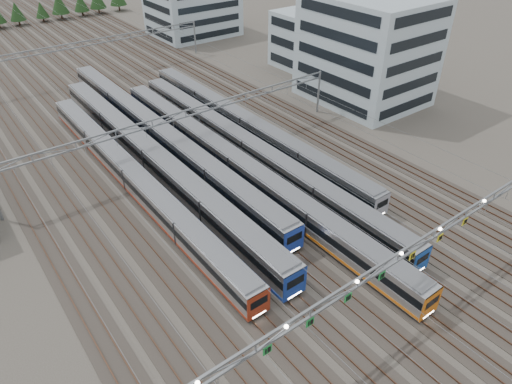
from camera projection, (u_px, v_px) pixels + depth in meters
ground at (386, 310)px, 46.93m from camera, size 400.00×400.00×0.00m
track_bed at (66, 53)px, 112.06m from camera, size 54.00×260.00×5.42m
train_a at (133, 178)px, 63.94m from camera, size 2.83×58.59×3.68m
train_b at (152, 158)px, 68.02m from camera, size 3.11×64.95×4.06m
train_c at (158, 133)px, 74.90m from camera, size 3.04×68.26×3.97m
train_d at (236, 165)px, 66.66m from camera, size 2.87×66.89×3.74m
train_e at (249, 149)px, 70.87m from camera, size 2.83×64.06×3.68m
train_f at (247, 125)px, 77.58m from camera, size 2.86×58.88×3.72m
gantry_near at (399, 259)px, 42.83m from camera, size 56.36×0.61×8.08m
gantry_mid at (186, 119)px, 69.72m from camera, size 56.36×0.36×8.00m
gantry_far at (83, 48)px, 99.41m from camera, size 56.36×0.36×8.00m
depot_bldg_south at (367, 50)px, 87.07m from camera, size 18.00×22.00×19.74m
depot_bldg_mid at (313, 41)px, 104.86m from camera, size 14.00×16.00×12.33m
depot_bldg_north at (193, 9)px, 127.42m from camera, size 22.00×18.00×14.07m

